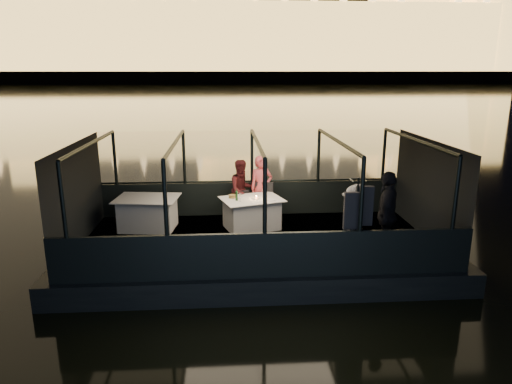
{
  "coord_description": "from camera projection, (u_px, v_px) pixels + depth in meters",
  "views": [
    {
      "loc": [
        -0.7,
        -9.96,
        4.33
      ],
      "look_at": [
        0.0,
        0.4,
        1.55
      ],
      "focal_mm": 32.0,
      "sensor_mm": 36.0,
      "label": 1
    }
  ],
  "objects": [
    {
      "name": "dining_table_central",
      "position": [
        252.0,
        213.0,
        11.33
      ],
      "size": [
        1.7,
        1.44,
        0.77
      ],
      "primitive_type": "cube",
      "rotation": [
        0.0,
        0.0,
        0.31
      ],
      "color": "white",
      "rests_on": "boat_deck"
    },
    {
      "name": "cabin_glass_port",
      "position": [
        252.0,
        157.0,
        12.15
      ],
      "size": [
        8.0,
        0.02,
        1.4
      ],
      "primitive_type": null,
      "color": "#99B2B2",
      "rests_on": "gunwale_port"
    },
    {
      "name": "gunwale_port",
      "position": [
        252.0,
        198.0,
        12.45
      ],
      "size": [
        8.0,
        0.08,
        0.9
      ],
      "primitive_type": "cube",
      "color": "black",
      "rests_on": "boat_deck"
    },
    {
      "name": "gunwale_starboard",
      "position": [
        265.0,
        255.0,
        8.59
      ],
      "size": [
        8.0,
        0.08,
        0.9
      ],
      "primitive_type": "cube",
      "color": "black",
      "rests_on": "boat_deck"
    },
    {
      "name": "embankment",
      "position": [
        226.0,
        78.0,
        212.92
      ],
      "size": [
        400.0,
        140.0,
        6.0
      ],
      "primitive_type": "cube",
      "color": "#423D33",
      "rests_on": "ground"
    },
    {
      "name": "wine_glass_red",
      "position": [
        263.0,
        194.0,
        11.31
      ],
      "size": [
        0.07,
        0.07,
        0.19
      ],
      "primitive_type": null,
      "rotation": [
        0.0,
        0.0,
        -0.13
      ],
      "color": "white",
      "rests_on": "dining_table_central"
    },
    {
      "name": "cabin_roof_glass",
      "position": [
        257.0,
        142.0,
        10.04
      ],
      "size": [
        8.0,
        4.0,
        0.02
      ],
      "primitive_type": null,
      "color": "#99B2B2",
      "rests_on": "boat_deck"
    },
    {
      "name": "amber_candle",
      "position": [
        256.0,
        197.0,
        11.21
      ],
      "size": [
        0.06,
        0.06,
        0.07
      ],
      "primitive_type": "cylinder",
      "rotation": [
        0.0,
        0.0,
        -0.28
      ],
      "color": "orange",
      "rests_on": "dining_table_central"
    },
    {
      "name": "passenger_stripe",
      "position": [
        356.0,
        224.0,
        9.13
      ],
      "size": [
        0.98,
        1.23,
        1.67
      ],
      "primitive_type": "imported",
      "rotation": [
        0.0,
        0.0,
        1.18
      ],
      "color": "silver",
      "rests_on": "boat_deck"
    },
    {
      "name": "cabin_glass_starboard",
      "position": [
        265.0,
        197.0,
        8.3
      ],
      "size": [
        8.0,
        0.02,
        1.4
      ],
      "primitive_type": null,
      "color": "#99B2B2",
      "rests_on": "gunwale_starboard"
    },
    {
      "name": "chair_port_left",
      "position": [
        243.0,
        206.0,
        11.74
      ],
      "size": [
        0.49,
        0.49,
        0.8
      ],
      "primitive_type": "cube",
      "rotation": [
        0.0,
        0.0,
        0.41
      ],
      "color": "black",
      "rests_on": "boat_deck"
    },
    {
      "name": "passenger_dark",
      "position": [
        387.0,
        218.0,
        9.51
      ],
      "size": [
        0.88,
        1.18,
        1.85
      ],
      "primitive_type": "imported",
      "rotation": [
        0.0,
        0.0,
        4.27
      ],
      "color": "black",
      "rests_on": "boat_deck"
    },
    {
      "name": "boat_hull",
      "position": [
        257.0,
        260.0,
        10.77
      ],
      "size": [
        8.6,
        4.4,
        1.0
      ],
      "primitive_type": "cube",
      "color": "black",
      "rests_on": "river_water"
    },
    {
      "name": "end_wall_aft",
      "position": [
        428.0,
        189.0,
        10.6
      ],
      "size": [
        0.02,
        4.0,
        2.3
      ],
      "primitive_type": null,
      "color": "black",
      "rests_on": "boat_deck"
    },
    {
      "name": "coat_stand",
      "position": [
        356.0,
        226.0,
        8.84
      ],
      "size": [
        0.59,
        0.51,
        1.87
      ],
      "primitive_type": null,
      "rotation": [
        0.0,
        0.0,
        -0.21
      ],
      "color": "black",
      "rests_on": "boat_deck"
    },
    {
      "name": "wine_bottle",
      "position": [
        237.0,
        195.0,
        11.05
      ],
      "size": [
        0.08,
        0.08,
        0.28
      ],
      "primitive_type": "cylinder",
      "rotation": [
        0.0,
        0.0,
        -0.35
      ],
      "color": "#153C17",
      "rests_on": "dining_table_central"
    },
    {
      "name": "person_man_maroon",
      "position": [
        242.0,
        192.0,
        11.92
      ],
      "size": [
        0.94,
        0.85,
        1.6
      ],
      "primitive_type": "imported",
      "rotation": [
        0.0,
        0.0,
        0.41
      ],
      "color": "#391012",
      "rests_on": "boat_deck"
    },
    {
      "name": "end_wall_fore",
      "position": [
        77.0,
        195.0,
        10.08
      ],
      "size": [
        0.02,
        4.0,
        2.3
      ],
      "primitive_type": null,
      "color": "black",
      "rests_on": "boat_deck"
    },
    {
      "name": "parliament_building",
      "position": [
        225.0,
        3.0,
        171.96
      ],
      "size": [
        220.0,
        32.0,
        60.0
      ],
      "primitive_type": null,
      "color": "#F2D18C",
      "rests_on": "embankment"
    },
    {
      "name": "bread_basket",
      "position": [
        232.0,
        196.0,
        11.3
      ],
      "size": [
        0.22,
        0.22,
        0.08
      ],
      "primitive_type": "cylinder",
      "rotation": [
        0.0,
        0.0,
        -0.18
      ],
      "color": "olive",
      "rests_on": "dining_table_central"
    },
    {
      "name": "boat_deck",
      "position": [
        257.0,
        241.0,
        10.64
      ],
      "size": [
        8.0,
        4.0,
        0.04
      ],
      "primitive_type": "cube",
      "color": "black",
      "rests_on": "boat_hull"
    },
    {
      "name": "canopy_ribs",
      "position": [
        257.0,
        192.0,
        10.34
      ],
      "size": [
        8.0,
        4.0,
        2.3
      ],
      "primitive_type": null,
      "color": "black",
      "rests_on": "boat_deck"
    },
    {
      "name": "plate_near",
      "position": [
        271.0,
        200.0,
        11.11
      ],
      "size": [
        0.24,
        0.24,
        0.01
      ],
      "primitive_type": "cylinder",
      "rotation": [
        0.0,
        0.0,
        -0.04
      ],
      "color": "white",
      "rests_on": "dining_table_central"
    },
    {
      "name": "wine_glass_white",
      "position": [
        240.0,
        198.0,
        10.97
      ],
      "size": [
        0.07,
        0.07,
        0.2
      ],
      "primitive_type": null,
      "rotation": [
        0.0,
        0.0,
        -0.1
      ],
      "color": "white",
      "rests_on": "dining_table_central"
    },
    {
      "name": "plate_far",
      "position": [
        239.0,
        197.0,
        11.34
      ],
      "size": [
        0.25,
        0.25,
        0.01
      ],
      "primitive_type": "cylinder",
      "rotation": [
        0.0,
        0.0,
        -0.19
      ],
      "color": "white",
      "rests_on": "dining_table_central"
    },
    {
      "name": "river_water",
      "position": [
        228.0,
        94.0,
        87.88
      ],
      "size": [
        500.0,
        500.0,
        0.0
      ],
      "primitive_type": "plane",
      "color": "black",
      "rests_on": "ground"
    },
    {
      "name": "dining_table_aft",
      "position": [
        148.0,
        214.0,
        11.31
      ],
      "size": [
        1.63,
        1.27,
        0.8
      ],
      "primitive_type": "cube",
      "rotation": [
        0.0,
        0.0,
        -0.12
      ],
      "color": "silver",
      "rests_on": "boat_deck"
    },
    {
      "name": "person_woman_coral",
      "position": [
        261.0,
        191.0,
        12.01
      ],
      "size": [
        0.68,
        0.54,
        1.68
      ],
      "primitive_type": "imported",
      "rotation": [
        0.0,
        0.0,
        0.25
      ],
      "color": "#CD4A4F",
      "rests_on": "boat_deck"
    },
    {
      "name": "chair_port_right",
      "position": [
        265.0,
        205.0,
        11.8
      ],
      "size": [
        0.57,
        0.57,
        1.0
      ],
      "primitive_type": "cube",
      "rotation": [
        0.0,
        0.0,
        -0.27
      ],
      "color": "black",
      "rests_on": "boat_deck"
    }
  ]
}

